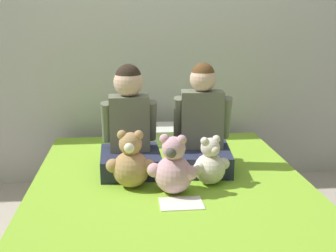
# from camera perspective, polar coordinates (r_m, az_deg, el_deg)

# --- Properties ---
(ground_plane) EXTENTS (14.00, 14.00, 0.00)m
(ground_plane) POSITION_cam_1_polar(r_m,az_deg,el_deg) (2.45, 0.48, -16.62)
(ground_plane) COLOR #B2A899
(wall_behind_bed) EXTENTS (8.00, 0.06, 2.50)m
(wall_behind_bed) POSITION_cam_1_polar(r_m,az_deg,el_deg) (3.22, -1.75, 14.31)
(wall_behind_bed) COLOR beige
(wall_behind_bed) RESTS_ON ground_plane
(bed) EXTENTS (1.52, 2.00, 0.39)m
(bed) POSITION_cam_1_polar(r_m,az_deg,el_deg) (2.35, 0.49, -12.57)
(bed) COLOR #997F60
(bed) RESTS_ON ground_plane
(child_on_left) EXTENTS (0.35, 0.38, 0.62)m
(child_on_left) POSITION_cam_1_polar(r_m,az_deg,el_deg) (2.44, -5.22, -0.50)
(child_on_left) COLOR #282D47
(child_on_left) RESTS_ON bed
(child_on_right) EXTENTS (0.36, 0.41, 0.62)m
(child_on_right) POSITION_cam_1_polar(r_m,az_deg,el_deg) (2.48, 4.65, -0.45)
(child_on_right) COLOR #282D47
(child_on_right) RESTS_ON bed
(teddy_bear_held_by_left_child) EXTENTS (0.26, 0.19, 0.31)m
(teddy_bear_held_by_left_child) POSITION_cam_1_polar(r_m,az_deg,el_deg) (2.22, -5.05, -5.07)
(teddy_bear_held_by_left_child) COLOR tan
(teddy_bear_held_by_left_child) RESTS_ON bed
(teddy_bear_held_by_right_child) EXTENTS (0.21, 0.17, 0.27)m
(teddy_bear_held_by_right_child) POSITION_cam_1_polar(r_m,az_deg,el_deg) (2.27, 5.71, -5.14)
(teddy_bear_held_by_right_child) COLOR silver
(teddy_bear_held_by_right_child) RESTS_ON bed
(teddy_bear_between_children) EXTENTS (0.25, 0.19, 0.31)m
(teddy_bear_between_children) POSITION_cam_1_polar(r_m,az_deg,el_deg) (2.14, 0.65, -5.81)
(teddy_bear_between_children) COLOR #DBA3B2
(teddy_bear_between_children) RESTS_ON bed
(pillow_at_headboard) EXTENTS (0.51, 0.29, 0.11)m
(pillow_at_headboard) POSITION_cam_1_polar(r_m,az_deg,el_deg) (3.02, -1.20, -1.13)
(pillow_at_headboard) COLOR silver
(pillow_at_headboard) RESTS_ON bed
(sign_card) EXTENTS (0.21, 0.15, 0.00)m
(sign_card) POSITION_cam_1_polar(r_m,az_deg,el_deg) (2.07, 1.80, -10.44)
(sign_card) COLOR white
(sign_card) RESTS_ON bed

